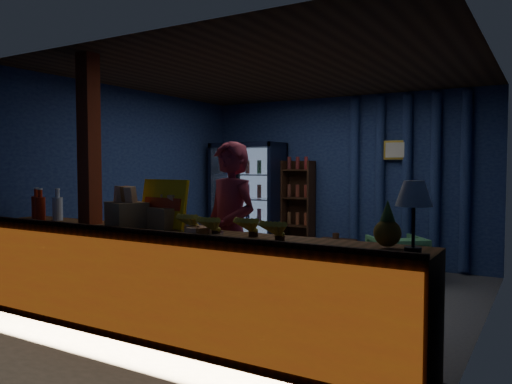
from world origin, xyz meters
TOP-DOWN VIEW (x-y plane):
  - ground at (0.00, 0.00)m, footprint 4.60×4.60m
  - room_walls at (0.00, 0.00)m, footprint 4.60×4.60m
  - counter at (0.00, -1.91)m, footprint 4.40×0.57m
  - support_post at (-1.05, -1.90)m, footprint 0.16×0.16m
  - beverage_cooler at (-1.55, 1.92)m, footprint 1.20×0.62m
  - bottle_shelf at (-0.70, 2.06)m, footprint 0.50×0.28m
  - curtain_folds at (1.00, 2.14)m, footprint 1.74×0.14m
  - framed_picture at (0.85, 2.10)m, footprint 0.36×0.04m
  - shopkeeper at (0.21, -1.34)m, footprint 0.73×0.58m
  - green_chair at (1.09, 1.31)m, footprint 0.92×0.92m
  - side_table at (0.20, 1.40)m, footprint 0.52×0.38m
  - yellow_sign at (-0.23, -1.77)m, footprint 0.56×0.17m
  - soda_bottles at (-1.77, -1.87)m, footprint 0.45×0.18m
  - snack_box_left at (-0.58, -1.88)m, footprint 0.44×0.41m
  - snack_box_centre at (-0.20, -1.77)m, footprint 0.34×0.31m
  - pastry_tray at (0.33, -1.96)m, footprint 0.41×0.41m
  - banana_bunches at (0.62, -1.92)m, footprint 1.14×0.32m
  - table_lamp at (2.05, -1.94)m, footprint 0.24×0.24m
  - pineapple at (1.85, -1.84)m, footprint 0.19×0.19m

SIDE VIEW (x-z plane):
  - ground at x=0.00m, z-range 0.00..0.00m
  - side_table at x=0.20m, z-range -0.04..0.52m
  - green_chair at x=1.09m, z-range 0.00..0.60m
  - counter at x=0.00m, z-range -0.02..0.97m
  - bottle_shelf at x=-0.70m, z-range -0.01..1.59m
  - shopkeeper at x=0.21m, z-range 0.00..1.75m
  - beverage_cooler at x=-1.55m, z-range -0.02..1.88m
  - pastry_tray at x=0.33m, z-range 0.94..1.01m
  - banana_bunches at x=0.62m, z-range 0.95..1.13m
  - snack_box_centre at x=-0.20m, z-range 0.91..1.21m
  - snack_box_left at x=-0.58m, z-range 0.89..1.27m
  - soda_bottles at x=-1.77m, z-range 0.92..1.25m
  - pineapple at x=1.85m, z-range 0.92..1.25m
  - yellow_sign at x=-0.23m, z-range 0.95..1.39m
  - support_post at x=-1.05m, z-range 0.00..2.60m
  - curtain_folds at x=1.00m, z-range 0.05..2.55m
  - table_lamp at x=2.05m, z-range 1.08..1.55m
  - room_walls at x=0.00m, z-range -0.73..3.87m
  - framed_picture at x=0.85m, z-range 1.61..1.89m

